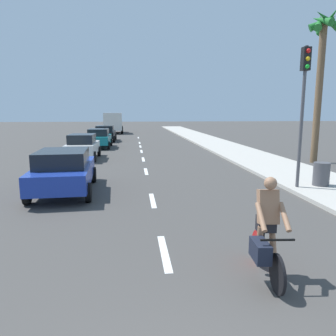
# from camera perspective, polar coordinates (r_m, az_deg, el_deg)

# --- Properties ---
(ground_plane) EXTENTS (160.00, 160.00, 0.00)m
(ground_plane) POSITION_cam_1_polar(r_m,az_deg,el_deg) (21.94, -4.54, 2.20)
(ground_plane) COLOR #423F3D
(sidewalk_strip) EXTENTS (3.60, 80.00, 0.14)m
(sidewalk_strip) POSITION_cam_1_polar(r_m,az_deg,el_deg) (25.05, 11.27, 3.15)
(sidewalk_strip) COLOR #B2ADA3
(sidewalk_strip) RESTS_ON ground
(lane_stripe_1) EXTENTS (0.16, 1.80, 0.01)m
(lane_stripe_1) POSITION_cam_1_polar(r_m,az_deg,el_deg) (6.99, -0.65, -14.68)
(lane_stripe_1) COLOR white
(lane_stripe_1) RESTS_ON ground
(lane_stripe_2) EXTENTS (0.16, 1.80, 0.01)m
(lane_stripe_2) POSITION_cam_1_polar(r_m,az_deg,el_deg) (10.83, -2.74, -5.72)
(lane_stripe_2) COLOR white
(lane_stripe_2) RESTS_ON ground
(lane_stripe_3) EXTENTS (0.16, 1.80, 0.01)m
(lane_stripe_3) POSITION_cam_1_polar(r_m,az_deg,el_deg) (16.05, -3.91, -0.60)
(lane_stripe_3) COLOR white
(lane_stripe_3) RESTS_ON ground
(lane_stripe_4) EXTENTS (0.16, 1.80, 0.01)m
(lane_stripe_4) POSITION_cam_1_polar(r_m,az_deg,el_deg) (20.17, -4.39, 1.54)
(lane_stripe_4) COLOR white
(lane_stripe_4) RESTS_ON ground
(lane_stripe_5) EXTENTS (0.16, 1.80, 0.01)m
(lane_stripe_5) POSITION_cam_1_polar(r_m,az_deg,el_deg) (24.32, -4.71, 2.95)
(lane_stripe_5) COLOR white
(lane_stripe_5) RESTS_ON ground
(lane_stripe_6) EXTENTS (0.16, 1.80, 0.01)m
(lane_stripe_6) POSITION_cam_1_polar(r_m,az_deg,el_deg) (27.81, -4.90, 3.81)
(lane_stripe_6) COLOR white
(lane_stripe_6) RESTS_ON ground
(lane_stripe_7) EXTENTS (0.16, 1.80, 0.01)m
(lane_stripe_7) POSITION_cam_1_polar(r_m,az_deg,el_deg) (31.11, -5.05, 4.45)
(lane_stripe_7) COLOR white
(lane_stripe_7) RESTS_ON ground
(lane_stripe_8) EXTENTS (0.16, 1.80, 0.01)m
(lane_stripe_8) POSITION_cam_1_polar(r_m,az_deg,el_deg) (37.48, -5.26, 5.36)
(lane_stripe_8) COLOR white
(lane_stripe_8) RESTS_ON ground
(cyclist) EXTENTS (0.63, 1.71, 1.82)m
(cyclist) POSITION_cam_1_polar(r_m,az_deg,el_deg) (5.96, 16.92, -10.99)
(cyclist) COLOR black
(cyclist) RESTS_ON ground
(parked_car_blue) EXTENTS (2.30, 4.63, 1.57)m
(parked_car_blue) POSITION_cam_1_polar(r_m,az_deg,el_deg) (12.32, -17.90, -0.29)
(parked_car_blue) COLOR #1E389E
(parked_car_blue) RESTS_ON ground
(parked_car_white) EXTENTS (1.87, 3.99, 1.57)m
(parked_car_white) POSITION_cam_1_polar(r_m,az_deg,el_deg) (20.80, -14.83, 3.80)
(parked_car_white) COLOR white
(parked_car_white) RESTS_ON ground
(parked_car_teal) EXTENTS (1.93, 4.15, 1.57)m
(parked_car_teal) POSITION_cam_1_polar(r_m,az_deg,el_deg) (27.17, -12.09, 5.26)
(parked_car_teal) COLOR #14727A
(parked_car_teal) RESTS_ON ground
(parked_car_black) EXTENTS (2.05, 4.45, 1.57)m
(parked_car_black) POSITION_cam_1_polar(r_m,az_deg,el_deg) (33.30, -11.01, 6.10)
(parked_car_black) COLOR black
(parked_car_black) RESTS_ON ground
(delivery_truck) EXTENTS (2.85, 6.32, 2.80)m
(delivery_truck) POSITION_cam_1_polar(r_m,az_deg,el_deg) (45.86, -9.66, 7.95)
(delivery_truck) COLOR maroon
(delivery_truck) RESTS_ON ground
(palm_tree_mid) EXTENTS (1.88, 1.83, 8.49)m
(palm_tree_mid) POSITION_cam_1_polar(r_m,az_deg,el_deg) (20.80, 25.54, 17.86)
(palm_tree_mid) COLOR brown
(palm_tree_mid) RESTS_ON ground
(traffic_signal) EXTENTS (0.28, 0.33, 5.20)m
(traffic_signal) POSITION_cam_1_polar(r_m,az_deg,el_deg) (12.78, 22.84, 12.23)
(traffic_signal) COLOR #4C4C51
(traffic_signal) RESTS_ON ground
(trash_bin_near) EXTENTS (0.60, 0.60, 0.88)m
(trash_bin_near) POSITION_cam_1_polar(r_m,az_deg,el_deg) (13.60, 25.44, -0.96)
(trash_bin_near) COLOR #47474C
(trash_bin_near) RESTS_ON sidewalk_strip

